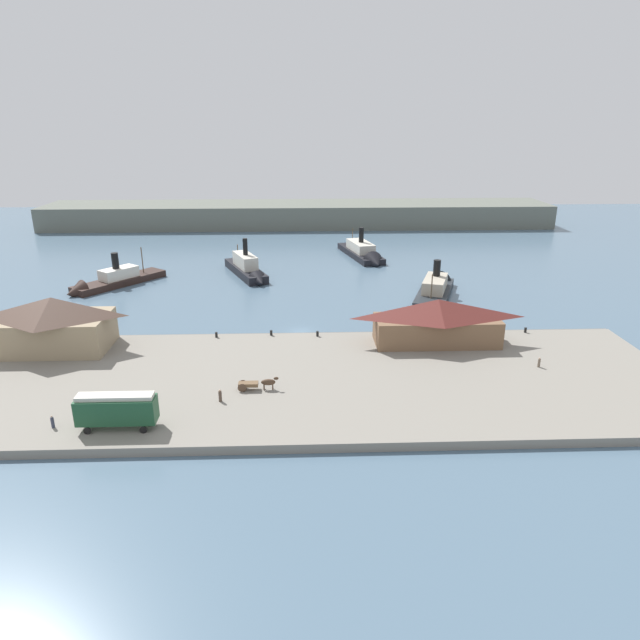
% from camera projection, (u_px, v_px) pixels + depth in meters
% --- Properties ---
extents(ground_plane, '(320.00, 320.00, 0.00)m').
position_uv_depth(ground_plane, '(300.00, 332.00, 102.96)').
color(ground_plane, slate).
extents(quay_promenade, '(110.00, 36.00, 1.20)m').
position_uv_depth(quay_promenade, '(301.00, 381.00, 82.05)').
color(quay_promenade, gray).
rests_on(quay_promenade, ground).
extents(seawall_edge, '(110.00, 0.80, 1.00)m').
position_uv_depth(seawall_edge, '(300.00, 336.00, 99.41)').
color(seawall_edge, '#666159').
rests_on(seawall_edge, ground).
extents(ferry_shed_customs_shed, '(17.04, 10.62, 8.77)m').
position_uv_depth(ferry_shed_customs_shed, '(54.00, 323.00, 90.62)').
color(ferry_shed_customs_shed, '#998466').
rests_on(ferry_shed_customs_shed, quay_promenade).
extents(ferry_shed_east_terminal, '(20.79, 7.43, 7.66)m').
position_uv_depth(ferry_shed_east_terminal, '(437.00, 321.00, 93.15)').
color(ferry_shed_east_terminal, brown).
rests_on(ferry_shed_east_terminal, quay_promenade).
extents(street_tram, '(9.42, 2.77, 4.52)m').
position_uv_depth(street_tram, '(116.00, 409.00, 67.55)').
color(street_tram, '#1E4C2D').
rests_on(street_tram, quay_promenade).
extents(horse_cart, '(5.62, 1.31, 1.87)m').
position_uv_depth(horse_cart, '(257.00, 383.00, 77.87)').
color(horse_cart, brown).
rests_on(horse_cart, quay_promenade).
extents(pedestrian_standing_center, '(0.40, 0.40, 1.61)m').
position_uv_depth(pedestrian_standing_center, '(53.00, 422.00, 68.32)').
color(pedestrian_standing_center, '#33384C').
rests_on(pedestrian_standing_center, quay_promenade).
extents(pedestrian_near_cart, '(0.38, 0.38, 1.55)m').
position_uv_depth(pedestrian_near_cart, '(539.00, 363.00, 85.09)').
color(pedestrian_near_cart, '#6B5B4C').
rests_on(pedestrian_near_cart, quay_promenade).
extents(pedestrian_at_waters_edge, '(0.43, 0.43, 1.75)m').
position_uv_depth(pedestrian_at_waters_edge, '(220.00, 396.00, 74.65)').
color(pedestrian_at_waters_edge, '#4C3D33').
rests_on(pedestrian_at_waters_edge, quay_promenade).
extents(mooring_post_east, '(0.44, 0.44, 0.90)m').
position_uv_depth(mooring_post_east, '(317.00, 334.00, 97.28)').
color(mooring_post_east, black).
rests_on(mooring_post_east, quay_promenade).
extents(mooring_post_center_west, '(0.44, 0.44, 0.90)m').
position_uv_depth(mooring_post_center_west, '(525.00, 330.00, 99.00)').
color(mooring_post_center_west, black).
rests_on(mooring_post_center_west, quay_promenade).
extents(mooring_post_center_east, '(0.44, 0.44, 0.90)m').
position_uv_depth(mooring_post_center_east, '(271.00, 333.00, 97.70)').
color(mooring_post_center_east, black).
rests_on(mooring_post_center_east, quay_promenade).
extents(mooring_post_west, '(0.44, 0.44, 0.90)m').
position_uv_depth(mooring_post_west, '(216.00, 335.00, 96.82)').
color(mooring_post_west, black).
rests_on(mooring_post_west, quay_promenade).
extents(ferry_moored_east, '(13.03, 23.57, 10.44)m').
position_uv_depth(ferry_moored_east, '(248.00, 269.00, 138.39)').
color(ferry_moored_east, black).
rests_on(ferry_moored_east, ground).
extents(ferry_moored_west, '(13.67, 24.25, 9.88)m').
position_uv_depth(ferry_moored_west, '(436.00, 287.00, 125.46)').
color(ferry_moored_west, '#23282D').
rests_on(ferry_moored_west, ground).
extents(ferry_near_quay, '(19.45, 22.46, 9.45)m').
position_uv_depth(ferry_near_quay, '(109.00, 282.00, 129.61)').
color(ferry_near_quay, black).
rests_on(ferry_near_quay, ground).
extents(ferry_mid_harbor, '(11.66, 26.29, 10.22)m').
position_uv_depth(ferry_mid_harbor, '(364.00, 254.00, 156.34)').
color(ferry_mid_harbor, black).
rests_on(ferry_mid_harbor, ground).
extents(far_headland, '(180.00, 24.00, 8.00)m').
position_uv_depth(far_headland, '(299.00, 214.00, 205.19)').
color(far_headland, '#60665B').
rests_on(far_headland, ground).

